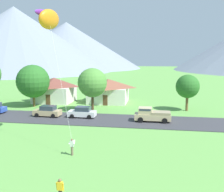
{
  "coord_description": "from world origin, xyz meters",
  "views": [
    {
      "loc": [
        5.25,
        -10.84,
        9.83
      ],
      "look_at": [
        0.66,
        16.73,
        5.41
      ],
      "focal_mm": 43.38,
      "sensor_mm": 36.0,
      "label": 1
    }
  ],
  "objects_px": {
    "house_left_center": "(54,89)",
    "watcher_person": "(60,190)",
    "house_leftmost": "(108,90)",
    "pickup_truck_sand_west_side": "(152,115)",
    "tree_left_of_center": "(33,81)",
    "kite_flyer_with_kite": "(49,20)",
    "tree_right_of_center": "(188,86)",
    "parked_car_tan_west_end": "(48,111)",
    "tree_near_left": "(92,83)",
    "parked_car_white_mid_east": "(82,112)"
  },
  "relations": [
    {
      "from": "house_left_center",
      "to": "tree_near_left",
      "type": "xyz_separation_m",
      "value": [
        9.84,
        -7.79,
        2.37
      ]
    },
    {
      "from": "house_leftmost",
      "to": "pickup_truck_sand_west_side",
      "type": "xyz_separation_m",
      "value": [
        8.99,
        -14.42,
        -1.4
      ]
    },
    {
      "from": "house_left_center",
      "to": "parked_car_tan_west_end",
      "type": "distance_m",
      "value": 13.36
    },
    {
      "from": "pickup_truck_sand_west_side",
      "to": "tree_left_of_center",
      "type": "bearing_deg",
      "value": 160.22
    },
    {
      "from": "house_leftmost",
      "to": "tree_near_left",
      "type": "xyz_separation_m",
      "value": [
        -1.1,
        -9.02,
        2.48
      ]
    },
    {
      "from": "tree_right_of_center",
      "to": "parked_car_tan_west_end",
      "type": "relative_size",
      "value": 1.47
    },
    {
      "from": "house_left_center",
      "to": "pickup_truck_sand_west_side",
      "type": "xyz_separation_m",
      "value": [
        19.93,
        -13.19,
        -1.51
      ]
    },
    {
      "from": "parked_car_tan_west_end",
      "to": "parked_car_white_mid_east",
      "type": "relative_size",
      "value": 1.01
    },
    {
      "from": "tree_near_left",
      "to": "watcher_person",
      "type": "relative_size",
      "value": 4.43
    },
    {
      "from": "tree_left_of_center",
      "to": "watcher_person",
      "type": "relative_size",
      "value": 4.65
    },
    {
      "from": "kite_flyer_with_kite",
      "to": "tree_near_left",
      "type": "bearing_deg",
      "value": 86.67
    },
    {
      "from": "parked_car_white_mid_east",
      "to": "tree_right_of_center",
      "type": "bearing_deg",
      "value": 26.0
    },
    {
      "from": "watcher_person",
      "to": "house_leftmost",
      "type": "bearing_deg",
      "value": 95.31
    },
    {
      "from": "parked_car_white_mid_east",
      "to": "watcher_person",
      "type": "distance_m",
      "value": 23.97
    },
    {
      "from": "house_leftmost",
      "to": "tree_near_left",
      "type": "relative_size",
      "value": 1.1
    },
    {
      "from": "kite_flyer_with_kite",
      "to": "watcher_person",
      "type": "distance_m",
      "value": 18.47
    },
    {
      "from": "house_leftmost",
      "to": "tree_near_left",
      "type": "bearing_deg",
      "value": -96.96
    },
    {
      "from": "parked_car_white_mid_east",
      "to": "kite_flyer_with_kite",
      "type": "xyz_separation_m",
      "value": [
        -0.42,
        -10.94,
        12.48
      ]
    },
    {
      "from": "kite_flyer_with_kite",
      "to": "watcher_person",
      "type": "height_order",
      "value": "kite_flyer_with_kite"
    },
    {
      "from": "house_left_center",
      "to": "tree_left_of_center",
      "type": "bearing_deg",
      "value": -110.46
    },
    {
      "from": "kite_flyer_with_kite",
      "to": "house_leftmost",
      "type": "bearing_deg",
      "value": 85.34
    },
    {
      "from": "tree_left_of_center",
      "to": "watcher_person",
      "type": "distance_m",
      "value": 34.92
    },
    {
      "from": "tree_left_of_center",
      "to": "kite_flyer_with_kite",
      "type": "xyz_separation_m",
      "value": [
        10.91,
        -18.11,
        8.61
      ]
    },
    {
      "from": "tree_near_left",
      "to": "tree_left_of_center",
      "type": "distance_m",
      "value": 12.08
    },
    {
      "from": "house_left_center",
      "to": "kite_flyer_with_kite",
      "type": "height_order",
      "value": "kite_flyer_with_kite"
    },
    {
      "from": "house_leftmost",
      "to": "parked_car_tan_west_end",
      "type": "xyz_separation_m",
      "value": [
        -7.15,
        -13.93,
        -1.59
      ]
    },
    {
      "from": "tree_left_of_center",
      "to": "parked_car_white_mid_east",
      "type": "bearing_deg",
      "value": -32.31
    },
    {
      "from": "tree_near_left",
      "to": "pickup_truck_sand_west_side",
      "type": "distance_m",
      "value": 12.08
    },
    {
      "from": "house_left_center",
      "to": "tree_right_of_center",
      "type": "relative_size",
      "value": 1.26
    },
    {
      "from": "parked_car_white_mid_east",
      "to": "watcher_person",
      "type": "bearing_deg",
      "value": -77.87
    },
    {
      "from": "house_left_center",
      "to": "watcher_person",
      "type": "xyz_separation_m",
      "value": [
        14.39,
        -35.92,
        -1.69
      ]
    },
    {
      "from": "house_leftmost",
      "to": "tree_left_of_center",
      "type": "relative_size",
      "value": 1.05
    },
    {
      "from": "house_left_center",
      "to": "kite_flyer_with_kite",
      "type": "bearing_deg",
      "value": -69.13
    },
    {
      "from": "tree_left_of_center",
      "to": "pickup_truck_sand_west_side",
      "type": "height_order",
      "value": "tree_left_of_center"
    },
    {
      "from": "house_leftmost",
      "to": "pickup_truck_sand_west_side",
      "type": "height_order",
      "value": "house_leftmost"
    },
    {
      "from": "house_leftmost",
      "to": "watcher_person",
      "type": "xyz_separation_m",
      "value": [
        3.45,
        -37.15,
        -1.58
      ]
    },
    {
      "from": "house_left_center",
      "to": "parked_car_white_mid_east",
      "type": "distance_m",
      "value": 15.69
    },
    {
      "from": "tree_left_of_center",
      "to": "tree_right_of_center",
      "type": "distance_m",
      "value": 27.75
    },
    {
      "from": "house_leftmost",
      "to": "house_left_center",
      "type": "distance_m",
      "value": 11.01
    },
    {
      "from": "tree_right_of_center",
      "to": "parked_car_tan_west_end",
      "type": "xyz_separation_m",
      "value": [
        -21.95,
        -8.21,
        -3.36
      ]
    },
    {
      "from": "watcher_person",
      "to": "tree_left_of_center",
      "type": "bearing_deg",
      "value": 118.15
    },
    {
      "from": "tree_near_left",
      "to": "parked_car_tan_west_end",
      "type": "bearing_deg",
      "value": -140.94
    },
    {
      "from": "house_leftmost",
      "to": "pickup_truck_sand_west_side",
      "type": "bearing_deg",
      "value": -58.08
    },
    {
      "from": "house_left_center",
      "to": "pickup_truck_sand_west_side",
      "type": "bearing_deg",
      "value": -33.5
    },
    {
      "from": "parked_car_tan_west_end",
      "to": "kite_flyer_with_kite",
      "type": "height_order",
      "value": "kite_flyer_with_kite"
    },
    {
      "from": "house_left_center",
      "to": "watcher_person",
      "type": "bearing_deg",
      "value": -68.16
    },
    {
      "from": "house_left_center",
      "to": "watcher_person",
      "type": "relative_size",
      "value": 4.72
    },
    {
      "from": "house_leftmost",
      "to": "kite_flyer_with_kite",
      "type": "xyz_separation_m",
      "value": [
        -2.01,
        -24.66,
        10.88
      ]
    },
    {
      "from": "tree_left_of_center",
      "to": "tree_right_of_center",
      "type": "xyz_separation_m",
      "value": [
        27.73,
        0.83,
        -0.51
      ]
    },
    {
      "from": "parked_car_tan_west_end",
      "to": "house_leftmost",
      "type": "bearing_deg",
      "value": 62.83
    }
  ]
}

